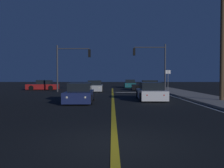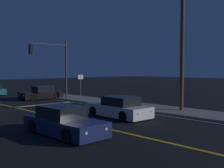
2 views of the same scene
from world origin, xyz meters
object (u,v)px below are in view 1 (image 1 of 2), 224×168
(car_parked_curb_navy, at_px, (79,94))
(car_side_waiting_red, at_px, (42,86))
(car_lead_oncoming_teal, at_px, (129,84))
(utility_pole_right, at_px, (221,29))
(traffic_signal_far_left, at_px, (69,61))
(car_mid_block_white, at_px, (150,92))
(traffic_signal_near_right, at_px, (152,60))
(street_sign_corner, at_px, (167,77))
(car_distant_tail_silver, at_px, (94,87))
(car_following_oncoming_black, at_px, (147,86))

(car_parked_curb_navy, xyz_separation_m, car_side_waiting_red, (-7.16, 15.77, -0.00))
(car_lead_oncoming_teal, height_order, utility_pole_right, utility_pole_right)
(traffic_signal_far_left, bearing_deg, car_lead_oncoming_teal, 55.25)
(car_mid_block_white, xyz_separation_m, traffic_signal_far_left, (-7.99, 9.76, 3.10))
(car_parked_curb_navy, relative_size, traffic_signal_far_left, 0.82)
(car_lead_oncoming_teal, xyz_separation_m, traffic_signal_far_left, (-7.98, -11.51, 3.10))
(traffic_signal_near_right, xyz_separation_m, street_sign_corner, (1.14, -2.80, -2.17))
(car_side_waiting_red, relative_size, traffic_signal_far_left, 0.77)
(car_distant_tail_silver, relative_size, car_parked_curb_navy, 1.01)
(car_distant_tail_silver, height_order, car_following_oncoming_black, same)
(car_side_waiting_red, distance_m, traffic_signal_far_left, 6.94)
(car_mid_block_white, distance_m, street_sign_corner, 9.06)
(utility_pole_right, bearing_deg, street_sign_corner, 97.98)
(car_parked_curb_navy, xyz_separation_m, car_following_oncoming_black, (7.01, 14.53, -0.00))
(car_parked_curb_navy, height_order, traffic_signal_far_left, traffic_signal_far_left)
(car_side_waiting_red, height_order, traffic_signal_near_right, traffic_signal_near_right)
(street_sign_corner, bearing_deg, utility_pole_right, -82.02)
(car_mid_block_white, height_order, traffic_signal_near_right, traffic_signal_near_right)
(car_mid_block_white, bearing_deg, car_distant_tail_silver, 116.03)
(traffic_signal_near_right, bearing_deg, car_lead_oncoming_teal, -77.97)
(car_parked_curb_navy, relative_size, car_mid_block_white, 0.99)
(car_mid_block_white, height_order, traffic_signal_far_left, traffic_signal_far_left)
(car_distant_tail_silver, xyz_separation_m, utility_pole_right, (9.82, -12.68, 4.55))
(car_side_waiting_red, xyz_separation_m, traffic_signal_far_left, (4.43, -4.35, 3.10))
(car_side_waiting_red, xyz_separation_m, car_mid_block_white, (12.42, -14.10, 0.00))
(traffic_signal_far_left, bearing_deg, car_distant_tail_silver, 24.34)
(car_side_waiting_red, xyz_separation_m, car_lead_oncoming_teal, (12.41, 7.16, -0.00))
(street_sign_corner, bearing_deg, traffic_signal_near_right, 112.23)
(car_distant_tail_silver, bearing_deg, car_parked_curb_navy, 87.78)
(car_following_oncoming_black, distance_m, traffic_signal_far_left, 10.68)
(car_side_waiting_red, distance_m, car_mid_block_white, 18.79)
(traffic_signal_near_right, bearing_deg, car_parked_curb_navy, 60.00)
(car_following_oncoming_black, xyz_separation_m, utility_pole_right, (2.94, -14.48, 4.55))
(car_lead_oncoming_teal, height_order, traffic_signal_near_right, traffic_signal_near_right)
(street_sign_corner, bearing_deg, car_following_oncoming_black, 108.94)
(traffic_signal_far_left, bearing_deg, car_parked_curb_navy, -76.57)
(car_parked_curb_navy, bearing_deg, utility_pole_right, 178.22)
(car_parked_curb_navy, xyz_separation_m, traffic_signal_far_left, (-2.73, 11.43, 3.10))
(car_parked_curb_navy, relative_size, car_side_waiting_red, 1.07)
(car_lead_oncoming_teal, bearing_deg, car_parked_curb_navy, -101.03)
(car_distant_tail_silver, relative_size, traffic_signal_far_left, 0.83)
(car_following_oncoming_black, relative_size, car_mid_block_white, 0.94)
(car_following_oncoming_black, distance_m, car_lead_oncoming_teal, 8.59)
(street_sign_corner, bearing_deg, car_lead_oncoming_teal, 104.34)
(car_following_oncoming_black, relative_size, car_side_waiting_red, 1.00)
(car_distant_tail_silver, relative_size, car_mid_block_white, 1.00)
(car_side_waiting_red, height_order, traffic_signal_far_left, traffic_signal_far_left)
(car_distant_tail_silver, height_order, car_mid_block_white, same)
(car_following_oncoming_black, relative_size, street_sign_corner, 1.65)
(traffic_signal_near_right, bearing_deg, car_mid_block_white, 79.09)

